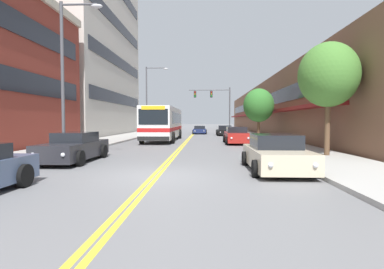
{
  "coord_description": "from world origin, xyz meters",
  "views": [
    {
      "loc": [
        1.72,
        -10.27,
        1.92
      ],
      "look_at": [
        0.32,
        21.37,
        0.45
      ],
      "focal_mm": 28.0,
      "sensor_mm": 36.0,
      "label": 1
    }
  ],
  "objects_px": {
    "city_bus": "(164,122)",
    "car_navy_moving_lead": "(200,130)",
    "fire_hydrant": "(267,141)",
    "car_silver_parked_left_mid": "(164,129)",
    "car_charcoal_parked_left_far": "(74,148)",
    "car_champagne_parked_right_foreground": "(276,154)",
    "car_black_parked_right_far": "(225,131)",
    "street_tree_right_near": "(328,75)",
    "street_tree_right_mid": "(259,105)",
    "car_red_parked_right_mid": "(237,136)",
    "street_lamp_left_near": "(68,66)",
    "street_lamp_left_far": "(150,95)",
    "traffic_signal_mast": "(216,101)"
  },
  "relations": [
    {
      "from": "city_bus",
      "to": "car_navy_moving_lead",
      "type": "xyz_separation_m",
      "value": [
        3.21,
        14.74,
        -1.21
      ]
    },
    {
      "from": "city_bus",
      "to": "fire_hydrant",
      "type": "bearing_deg",
      "value": -44.93
    },
    {
      "from": "car_silver_parked_left_mid",
      "to": "fire_hydrant",
      "type": "bearing_deg",
      "value": -66.39
    },
    {
      "from": "car_charcoal_parked_left_far",
      "to": "car_champagne_parked_right_foreground",
      "type": "height_order",
      "value": "car_champagne_parked_right_foreground"
    },
    {
      "from": "car_navy_moving_lead",
      "to": "car_black_parked_right_far",
      "type": "bearing_deg",
      "value": -51.07
    },
    {
      "from": "street_tree_right_near",
      "to": "street_tree_right_mid",
      "type": "distance_m",
      "value": 13.84
    },
    {
      "from": "car_champagne_parked_right_foreground",
      "to": "street_tree_right_near",
      "type": "distance_m",
      "value": 6.48
    },
    {
      "from": "city_bus",
      "to": "street_tree_right_mid",
      "type": "bearing_deg",
      "value": 3.9
    },
    {
      "from": "car_charcoal_parked_left_far",
      "to": "car_silver_parked_left_mid",
      "type": "bearing_deg",
      "value": 89.99
    },
    {
      "from": "car_red_parked_right_mid",
      "to": "car_navy_moving_lead",
      "type": "distance_m",
      "value": 18.7
    },
    {
      "from": "street_lamp_left_near",
      "to": "city_bus",
      "type": "bearing_deg",
      "value": 79.14
    },
    {
      "from": "street_lamp_left_near",
      "to": "car_silver_parked_left_mid",
      "type": "bearing_deg",
      "value": 88.83
    },
    {
      "from": "car_black_parked_right_far",
      "to": "street_lamp_left_far",
      "type": "xyz_separation_m",
      "value": [
        -9.2,
        -3.66,
        4.38
      ]
    },
    {
      "from": "car_navy_moving_lead",
      "to": "fire_hydrant",
      "type": "xyz_separation_m",
      "value": [
        5.02,
        -22.95,
        0.01
      ]
    },
    {
      "from": "car_black_parked_right_far",
      "to": "street_tree_right_near",
      "type": "relative_size",
      "value": 0.84
    },
    {
      "from": "street_lamp_left_near",
      "to": "car_red_parked_right_mid",
      "type": "bearing_deg",
      "value": 48.44
    },
    {
      "from": "car_black_parked_right_far",
      "to": "street_tree_right_mid",
      "type": "height_order",
      "value": "street_tree_right_mid"
    },
    {
      "from": "fire_hydrant",
      "to": "car_silver_parked_left_mid",
      "type": "bearing_deg",
      "value": 113.61
    },
    {
      "from": "car_silver_parked_left_mid",
      "to": "car_charcoal_parked_left_far",
      "type": "xyz_separation_m",
      "value": [
        -0.0,
        -30.47,
        0.03
      ]
    },
    {
      "from": "car_charcoal_parked_left_far",
      "to": "car_navy_moving_lead",
      "type": "xyz_separation_m",
      "value": [
        5.34,
        29.73,
        -0.1
      ]
    },
    {
      "from": "traffic_signal_mast",
      "to": "street_tree_right_mid",
      "type": "height_order",
      "value": "traffic_signal_mast"
    },
    {
      "from": "car_champagne_parked_right_foreground",
      "to": "street_lamp_left_far",
      "type": "xyz_separation_m",
      "value": [
        -9.34,
        24.16,
        4.34
      ]
    },
    {
      "from": "city_bus",
      "to": "car_black_parked_right_far",
      "type": "bearing_deg",
      "value": 58.25
    },
    {
      "from": "car_charcoal_parked_left_far",
      "to": "street_lamp_left_far",
      "type": "relative_size",
      "value": 0.58
    },
    {
      "from": "street_tree_right_near",
      "to": "street_tree_right_mid",
      "type": "relative_size",
      "value": 1.17
    },
    {
      "from": "traffic_signal_mast",
      "to": "fire_hydrant",
      "type": "distance_m",
      "value": 22.9
    },
    {
      "from": "traffic_signal_mast",
      "to": "street_lamp_left_near",
      "type": "height_order",
      "value": "street_lamp_left_near"
    },
    {
      "from": "car_silver_parked_left_mid",
      "to": "car_black_parked_right_far",
      "type": "xyz_separation_m",
      "value": [
        8.68,
        -4.87,
        -0.02
      ]
    },
    {
      "from": "car_navy_moving_lead",
      "to": "city_bus",
      "type": "bearing_deg",
      "value": -102.31
    },
    {
      "from": "street_tree_right_near",
      "to": "fire_hydrant",
      "type": "xyz_separation_m",
      "value": [
        -2.01,
        4.94,
        -3.67
      ]
    },
    {
      "from": "city_bus",
      "to": "car_champagne_parked_right_foreground",
      "type": "xyz_separation_m",
      "value": [
        6.71,
        -17.22,
        -1.12
      ]
    },
    {
      "from": "car_black_parked_right_far",
      "to": "street_lamp_left_near",
      "type": "height_order",
      "value": "street_lamp_left_near"
    },
    {
      "from": "street_tree_right_near",
      "to": "fire_hydrant",
      "type": "relative_size",
      "value": 7.01
    },
    {
      "from": "street_lamp_left_far",
      "to": "street_tree_right_mid",
      "type": "height_order",
      "value": "street_lamp_left_far"
    },
    {
      "from": "car_red_parked_right_mid",
      "to": "city_bus",
      "type": "bearing_deg",
      "value": 151.17
    },
    {
      "from": "car_navy_moving_lead",
      "to": "street_lamp_left_far",
      "type": "xyz_separation_m",
      "value": [
        -5.85,
        -7.8,
        4.43
      ]
    },
    {
      "from": "car_navy_moving_lead",
      "to": "street_tree_right_mid",
      "type": "relative_size",
      "value": 0.86
    },
    {
      "from": "car_silver_parked_left_mid",
      "to": "street_lamp_left_far",
      "type": "relative_size",
      "value": 0.55
    },
    {
      "from": "traffic_signal_mast",
      "to": "street_lamp_left_near",
      "type": "distance_m",
      "value": 29.52
    },
    {
      "from": "city_bus",
      "to": "street_lamp_left_near",
      "type": "bearing_deg",
      "value": -100.86
    },
    {
      "from": "car_charcoal_parked_left_far",
      "to": "fire_hydrant",
      "type": "relative_size",
      "value": 5.9
    },
    {
      "from": "fire_hydrant",
      "to": "street_lamp_left_near",
      "type": "bearing_deg",
      "value": -151.36
    },
    {
      "from": "car_red_parked_right_mid",
      "to": "fire_hydrant",
      "type": "height_order",
      "value": "car_red_parked_right_mid"
    },
    {
      "from": "car_charcoal_parked_left_far",
      "to": "street_tree_right_near",
      "type": "bearing_deg",
      "value": 8.48
    },
    {
      "from": "car_champagne_parked_right_foreground",
      "to": "street_tree_right_near",
      "type": "height_order",
      "value": "street_tree_right_near"
    },
    {
      "from": "traffic_signal_mast",
      "to": "street_lamp_left_near",
      "type": "bearing_deg",
      "value": -106.21
    },
    {
      "from": "street_tree_right_mid",
      "to": "car_charcoal_parked_left_far",
      "type": "bearing_deg",
      "value": -125.9
    },
    {
      "from": "car_navy_moving_lead",
      "to": "traffic_signal_mast",
      "type": "bearing_deg",
      "value": -14.5
    },
    {
      "from": "street_tree_right_near",
      "to": "car_champagne_parked_right_foreground",
      "type": "bearing_deg",
      "value": -131.03
    },
    {
      "from": "car_black_parked_right_far",
      "to": "fire_hydrant",
      "type": "xyz_separation_m",
      "value": [
        1.68,
        -18.81,
        -0.04
      ]
    }
  ]
}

